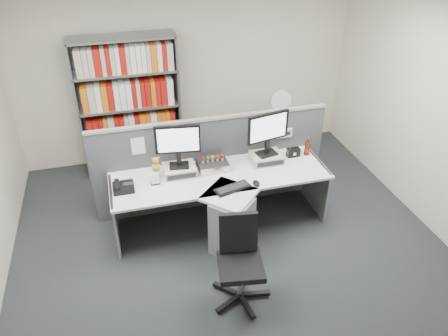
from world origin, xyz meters
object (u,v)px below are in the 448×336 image
object	(u,v)px
monitor_left	(178,143)
keyboard	(232,188)
speaker	(293,152)
desk_fan	(280,103)
mouse	(256,183)
office_chair	(240,258)
desk_calendar	(155,180)
cola_bottle	(307,148)
desk	(225,204)
monitor_right	(268,130)
shelving_unit	(130,109)
desktop_pc	(212,164)
filing_cabinet	(277,143)
desk_phone	(123,187)

from	to	relation	value
monitor_left	keyboard	size ratio (longest dim) A/B	1.20
speaker	desk_fan	xyz separation A→B (m)	(0.19, 0.99, 0.24)
mouse	speaker	bearing A→B (deg)	36.76
speaker	office_chair	world-z (taller)	office_chair
desk_calendar	cola_bottle	bearing A→B (deg)	4.74
desk	desk_calendar	size ratio (longest dim) A/B	20.26
cola_bottle	monitor_right	bearing A→B (deg)	-177.96
keyboard	shelving_unit	bearing A→B (deg)	116.21
monitor_right	cola_bottle	xyz separation A→B (m)	(0.56, 0.02, -0.34)
desk_calendar	desk_fan	xyz separation A→B (m)	(1.97, 1.16, 0.24)
mouse	office_chair	xyz separation A→B (m)	(-0.46, -0.87, -0.25)
desktop_pc	desk_fan	distance (m)	1.61
monitor_right	office_chair	xyz separation A→B (m)	(-0.75, -1.34, -0.66)
desk_calendar	desk_fan	bearing A→B (deg)	30.44
desktop_pc	office_chair	xyz separation A→B (m)	(-0.06, -1.36, -0.27)
shelving_unit	desk_fan	xyz separation A→B (m)	(2.10, -0.45, 0.04)
mouse	filing_cabinet	distance (m)	1.76
keyboard	monitor_right	bearing A→B (deg)	39.72
shelving_unit	desktop_pc	bearing A→B (deg)	-59.45
speaker	desk_fan	world-z (taller)	desk_fan
desk	filing_cabinet	bearing A→B (deg)	49.39
desk	desk_phone	world-z (taller)	desk_phone
mouse	desk_calendar	size ratio (longest dim) A/B	0.95
keyboard	cola_bottle	world-z (taller)	cola_bottle
desk_phone	cola_bottle	world-z (taller)	cola_bottle
desk_calendar	desk_fan	size ratio (longest dim) A/B	0.25
desk	shelving_unit	world-z (taller)	shelving_unit
desk_calendar	desk_fan	world-z (taller)	desk_fan
desk	keyboard	bearing A→B (deg)	-59.30
desk_phone	filing_cabinet	size ratio (longest dim) A/B	0.34
desk_phone	shelving_unit	bearing A→B (deg)	81.65
keyboard	cola_bottle	bearing A→B (deg)	23.83
keyboard	office_chair	size ratio (longest dim) A/B	0.48
desk	speaker	world-z (taller)	speaker
desk_phone	desktop_pc	bearing A→B (deg)	10.36
desk_calendar	desk_fan	distance (m)	2.30
desktop_pc	office_chair	distance (m)	1.39
monitor_right	shelving_unit	bearing A→B (deg)	136.40
monitor_left	office_chair	distance (m)	1.52
speaker	filing_cabinet	bearing A→B (deg)	79.13
monitor_left	monitor_right	distance (m)	1.10
desk	desk_calendar	world-z (taller)	desk_calendar
keyboard	desk_phone	distance (m)	1.24
desk_phone	desk_calendar	xyz separation A→B (m)	(0.37, 0.03, 0.02)
shelving_unit	speaker	bearing A→B (deg)	-36.98
shelving_unit	mouse	bearing A→B (deg)	-57.17
desk_phone	speaker	world-z (taller)	speaker
mouse	desk_calendar	distance (m)	1.17
mouse	filing_cabinet	xyz separation A→B (m)	(0.85, 1.48, -0.39)
desktop_pc	mouse	bearing A→B (deg)	-51.15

